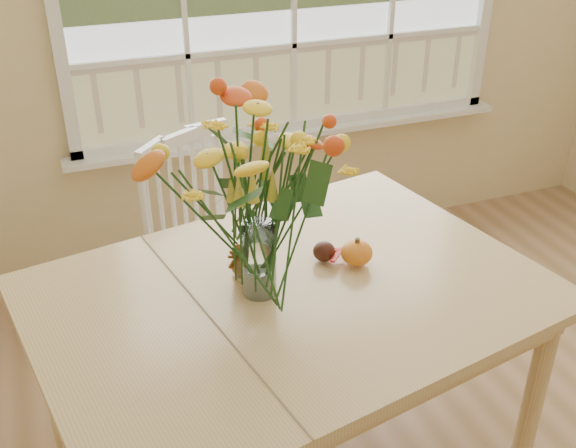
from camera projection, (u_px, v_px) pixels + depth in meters
name	position (u px, v px, depth m)	size (l,w,h in m)	color
wall_back	(291.00, 3.00, 3.34)	(4.00, 0.02, 2.70)	beige
dining_table	(290.00, 312.00, 2.14)	(1.72, 1.37, 0.83)	tan
windsor_chair	(204.00, 242.00, 2.85)	(0.63, 0.62, 1.01)	white
flower_vase	(257.00, 189.00, 1.90)	(0.49, 0.49, 0.59)	white
pumpkin	(357.00, 254.00, 2.19)	(0.10, 0.10, 0.08)	orange
turkey_figurine	(244.00, 264.00, 2.13)	(0.12, 0.11, 0.12)	#CCB78C
dark_gourd	(324.00, 252.00, 2.22)	(0.13, 0.08, 0.07)	#38160F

